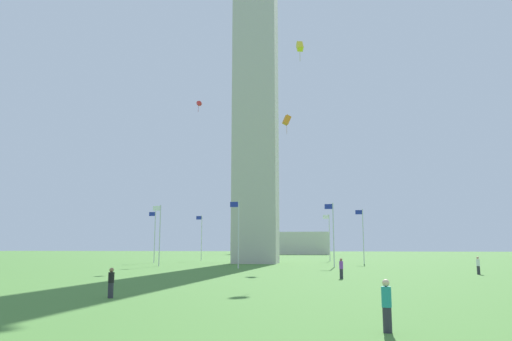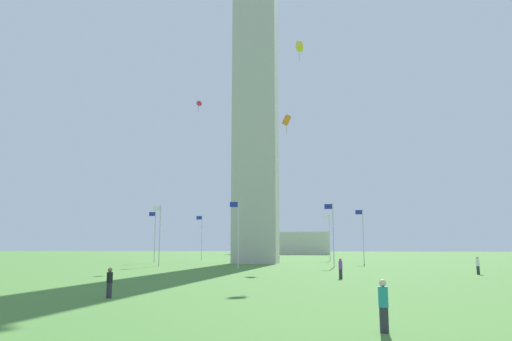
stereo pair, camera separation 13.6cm
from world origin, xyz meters
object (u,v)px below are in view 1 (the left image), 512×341
person_teal_shirt (387,306)px  kite_orange_box (287,120)px  distant_building (282,243)px  kite_red_delta (198,104)px  flagpole_nw (201,236)px  flagpole_s (363,234)px  person_black_shirt (111,283)px  flagpole_sw (329,235)px  kite_yellow_box (300,46)px  flagpole_ne (159,232)px  obelisk_monument (256,73)px  flagpole_e (238,231)px  person_purple_shirt (341,269)px  flagpole_w (267,236)px  person_white_shirt (478,266)px  flagpole_n (154,234)px  flagpole_se (333,232)px

person_teal_shirt → kite_orange_box: size_ratio=0.64×
distant_building → kite_red_delta: bearing=85.5°
flagpole_nw → kite_red_delta: (-3.68, 17.85, 19.06)m
flagpole_s → person_black_shirt: 51.28m
flagpole_sw → kite_red_delta: (19.21, 17.85, 19.06)m
kite_red_delta → kite_yellow_box: 19.97m
flagpole_sw → kite_yellow_box: kite_yellow_box is taller
flagpole_s → person_black_shirt: bearing=69.8°
flagpole_ne → kite_red_delta: size_ratio=4.70×
obelisk_monument → flagpole_e: 30.56m
obelisk_monument → person_teal_shirt: bearing=101.7°
flagpole_s → person_black_shirt: size_ratio=5.08×
distant_building → flagpole_e: bearing=91.0°
person_purple_shirt → person_teal_shirt: (-0.33, 24.52, 0.00)m
obelisk_monument → flagpole_sw: obelisk_monument is taller
flagpole_w → flagpole_nw: size_ratio=1.00×
person_white_shirt → flagpole_e: bearing=23.0°
flagpole_n → person_teal_shirt: (-27.96, 56.35, -3.59)m
flagpole_e → flagpole_nw: size_ratio=1.00×
person_purple_shirt → flagpole_se: bearing=13.6°
flagpole_s → flagpole_nw: same height
person_purple_shirt → kite_red_delta: bearing=50.6°
flagpole_ne → flagpole_sw: (-22.89, -22.89, 0.00)m
distant_building → kite_orange_box: bearing=95.0°
flagpole_ne → kite_red_delta: (-3.68, -5.03, 19.06)m
flagpole_nw → person_black_shirt: flagpole_nw is taller
flagpole_n → distant_building: bearing=-101.5°
person_teal_shirt → kite_red_delta: (19.54, -49.94, 22.65)m
flagpole_se → kite_yellow_box: (3.61, 7.08, 22.01)m
flagpole_se → flagpole_n: bearing=-22.5°
person_black_shirt → kite_orange_box: kite_orange_box is taller
person_white_shirt → kite_yellow_box: size_ratio=0.66×
flagpole_e → flagpole_nw: (11.44, -27.63, 0.00)m
flagpole_n → person_purple_shirt: bearing=130.9°
flagpole_sw → flagpole_e: bearing=67.5°
obelisk_monument → flagpole_ne: size_ratio=7.50×
person_white_shirt → kite_yellow_box: kite_yellow_box is taller
person_black_shirt → person_white_shirt: bearing=-18.2°
flagpole_nw → kite_orange_box: 31.37m
flagpole_e → flagpole_sw: same height
kite_red_delta → kite_orange_box: size_ratio=0.65×
flagpole_nw → person_white_shirt: flagpole_nw is taller
flagpole_s → flagpole_se: bearing=67.5°
flagpole_s → person_teal_shirt: flagpole_s is taller
flagpole_n → kite_orange_box: kite_orange_box is taller
flagpole_w → person_purple_shirt: flagpole_w is taller
kite_red_delta → distant_building: 81.00m
flagpole_e → person_teal_shirt: 42.01m
flagpole_ne → flagpole_nw: bearing=-90.0°
kite_red_delta → flagpole_se: bearing=165.3°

